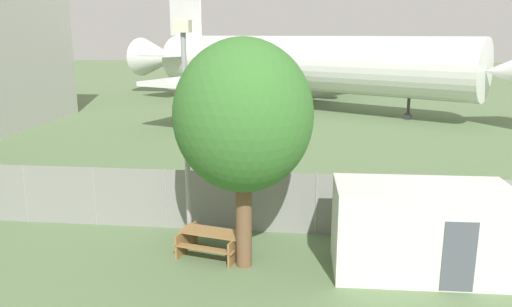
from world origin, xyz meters
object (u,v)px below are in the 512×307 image
(picnic_bench_open_grass, at_px, (211,240))
(tree_far_right, at_px, (243,117))
(airplane, at_px, (297,64))
(portable_cabin, at_px, (421,230))

(picnic_bench_open_grass, relative_size, tree_far_right, 0.33)
(picnic_bench_open_grass, bearing_deg, airplane, 87.14)
(airplane, relative_size, tree_far_right, 5.81)
(airplane, xyz_separation_m, tree_far_right, (-0.48, -31.81, 0.40))
(airplane, bearing_deg, tree_far_right, -60.37)
(tree_far_right, bearing_deg, portable_cabin, 1.72)
(portable_cabin, bearing_deg, tree_far_right, -179.67)
(airplane, relative_size, portable_cabin, 7.85)
(airplane, height_order, tree_far_right, airplane)
(portable_cabin, bearing_deg, picnic_bench_open_grass, 174.41)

